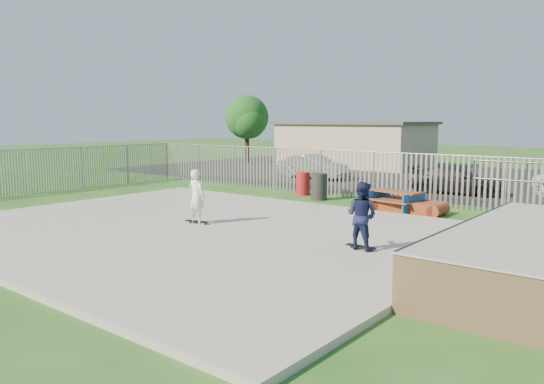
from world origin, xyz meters
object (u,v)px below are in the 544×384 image
Objects in this scene: car_silver at (313,167)px; skater_white at (197,197)px; trash_bin_grey at (319,187)px; car_dark at (457,180)px; trash_bin_red at (303,184)px; picnic_table at (396,201)px; tree_left at (247,117)px; funbox at (408,207)px; skater_navy at (362,216)px.

car_silver is 2.46× the size of skater_white.
skater_white is (0.35, -7.25, 0.43)m from trash_bin_grey.
trash_bin_red is at bearing 124.55° from car_dark.
trash_bin_grey is 7.94m from car_silver.
picnic_table is at bearing 172.32° from car_dark.
tree_left is (-19.13, 13.49, 3.13)m from picnic_table.
tree_left reaches higher than car_dark.
car_silver is 8.55m from car_dark.
picnic_table is at bearing -176.42° from funbox.
trash_bin_grey reaches higher than trash_bin_red.
picnic_table is 3.82m from trash_bin_grey.
skater_navy is (2.08, -12.33, 0.36)m from car_dark.
car_silver is at bearing -71.24° from skater_white.
car_silver is 12.80m from tree_left.
skater_navy is (7.25, -7.72, 0.47)m from trash_bin_red.
picnic_table is at bearing -129.08° from car_silver.
skater_navy is (10.57, -13.39, 0.29)m from car_silver.
funbox is 1.34× the size of skater_white.
car_silver is 0.98× the size of car_dark.
skater_white reaches higher than funbox.
car_silver is at bearing -31.08° from tree_left.
funbox is 5.98m from car_dark.
trash_bin_red is 0.61× the size of skater_white.
trash_bin_grey is at bearing -88.64° from skater_white.
car_silver is (-4.68, 6.42, 0.14)m from trash_bin_grey.
car_dark is at bearing 54.60° from trash_bin_grey.
car_dark is (5.17, 4.61, 0.12)m from trash_bin_red.
skater_white is at bearing -120.96° from funbox.
picnic_table is at bearing -68.95° from skater_navy.
picnic_table is at bearing -9.42° from trash_bin_grey.
funbox is (0.46, 0.04, -0.16)m from picnic_table.
trash_bin_grey is (-4.22, 0.59, 0.33)m from funbox.
funbox is 6.64m from skater_navy.
car_silver reaches higher than trash_bin_grey.
funbox is 0.53× the size of car_dark.
trash_bin_grey is at bearing 171.24° from funbox.
trash_bin_red is 18.76m from tree_left.
trash_bin_grey is 0.67× the size of skater_white.
funbox is 1.34× the size of skater_navy.
trash_bin_red is at bearing -148.89° from car_silver.
car_silver is at bearing 140.95° from funbox.
picnic_table is 1.96× the size of trash_bin_red.
skater_navy reaches higher than car_dark.
funbox is at bearing -13.52° from trash_bin_red.
skater_white is at bearing 5.34° from skater_navy.
skater_navy is at bearing -46.80° from trash_bin_red.
car_dark is at bearing -77.96° from skater_navy.
funbox is 5.75m from trash_bin_red.
car_dark is (-0.41, 5.95, 0.41)m from funbox.
trash_bin_grey is at bearing -143.16° from car_silver.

